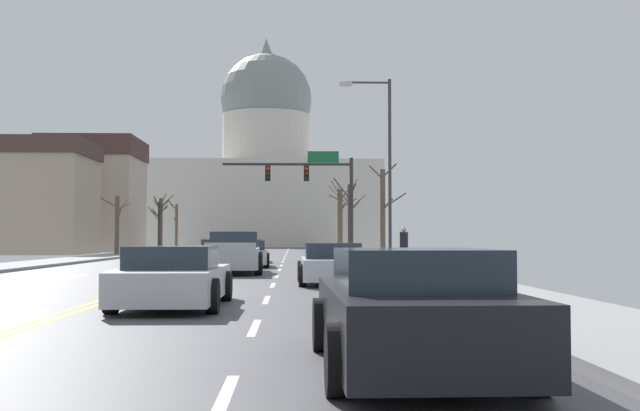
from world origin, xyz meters
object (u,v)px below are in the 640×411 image
at_px(street_lamp_right, 383,155).
at_px(pedestrian_00, 404,245).
at_px(sedan_near_05, 412,312).
at_px(sedan_oncoming_02, 236,245).
at_px(bicycle_parked, 417,263).
at_px(pickup_truck_near_02, 234,254).
at_px(sedan_near_00, 248,251).
at_px(sedan_oncoming_01, 228,247).
at_px(sedan_near_04, 174,279).
at_px(sedan_near_01, 247,255).
at_px(sedan_near_03, 332,265).
at_px(sedan_oncoming_00, 213,248).
at_px(signal_gantry, 314,182).

distance_m(street_lamp_right, pedestrian_00, 4.03).
relative_size(sedan_near_05, sedan_oncoming_02, 0.98).
bearing_deg(bicycle_parked, pickup_truck_near_02, 155.28).
distance_m(sedan_near_00, sedan_near_05, 35.12).
bearing_deg(street_lamp_right, sedan_oncoming_01, 105.41).
height_order(sedan_near_04, sedan_near_05, sedan_near_05).
distance_m(sedan_near_04, pedestrian_00, 17.73).
distance_m(sedan_near_01, sedan_near_04, 20.64).
distance_m(pickup_truck_near_02, sedan_near_04, 14.50).
height_order(street_lamp_right, bicycle_parked, street_lamp_right).
relative_size(sedan_near_01, sedan_near_03, 0.99).
xyz_separation_m(street_lamp_right, sedan_near_05, (-2.60, -24.80, -4.27)).
relative_size(sedan_oncoming_00, sedan_oncoming_02, 0.97).
distance_m(sedan_near_01, pedestrian_00, 7.96).
height_order(street_lamp_right, sedan_near_00, street_lamp_right).
relative_size(sedan_near_05, pedestrian_00, 2.63).
height_order(sedan_near_01, pickup_truck_near_02, pickup_truck_near_02).
relative_size(sedan_near_00, pickup_truck_near_02, 0.79).
bearing_deg(sedan_oncoming_00, bicycle_parked, -71.26).
relative_size(sedan_near_01, bicycle_parked, 2.51).
relative_size(sedan_near_01, sedan_oncoming_00, 1.03).
height_order(street_lamp_right, sedan_near_05, street_lamp_right).
bearing_deg(sedan_oncoming_01, pedestrian_00, -74.00).
relative_size(sedan_near_03, sedan_oncoming_02, 1.00).
bearing_deg(sedan_oncoming_02, pedestrian_00, -77.92).
relative_size(sedan_near_00, sedan_near_04, 0.99).
height_order(sedan_near_04, bicycle_parked, sedan_near_04).
bearing_deg(pickup_truck_near_02, sedan_oncoming_01, 95.12).
relative_size(street_lamp_right, sedan_near_03, 1.79).
relative_size(sedan_near_01, sedan_oncoming_02, 1.00).
bearing_deg(signal_gantry, sedan_near_04, -96.55).
distance_m(street_lamp_right, sedan_oncoming_01, 35.89).
height_order(sedan_near_01, pedestrian_00, pedestrian_00).
relative_size(sedan_near_00, sedan_oncoming_00, 1.06).
bearing_deg(pickup_truck_near_02, signal_gantry, 78.13).
bearing_deg(pedestrian_00, sedan_oncoming_02, 102.08).
xyz_separation_m(sedan_near_01, sedan_near_05, (3.37, -27.98, 0.02)).
relative_size(signal_gantry, pedestrian_00, 4.75).
distance_m(pickup_truck_near_02, sedan_oncoming_01, 37.47).
xyz_separation_m(sedan_near_04, pedestrian_00, (6.89, 16.33, 0.50)).
bearing_deg(sedan_near_05, sedan_near_00, 96.13).
relative_size(street_lamp_right, sedan_oncoming_01, 1.70).
xyz_separation_m(pickup_truck_near_02, sedan_oncoming_01, (-3.34, 37.32, -0.17)).
bearing_deg(sedan_oncoming_02, sedan_near_01, -85.13).
bearing_deg(sedan_oncoming_00, signal_gantry, -54.45).
relative_size(street_lamp_right, sedan_oncoming_00, 1.86).
height_order(sedan_near_05, sedan_oncoming_00, sedan_near_05).
xyz_separation_m(sedan_oncoming_01, pedestrian_00, (10.18, -35.48, 0.52)).
height_order(pickup_truck_near_02, sedan_near_05, pickup_truck_near_02).
xyz_separation_m(street_lamp_right, sedan_oncoming_00, (-9.68, 23.87, -4.30)).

